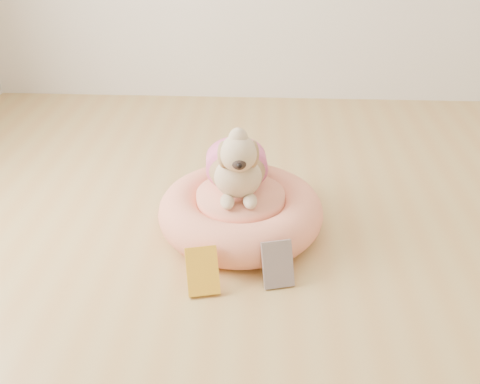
{
  "coord_description": "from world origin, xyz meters",
  "views": [
    {
      "loc": [
        -0.11,
        -1.33,
        1.29
      ],
      "look_at": [
        -0.21,
        0.55,
        0.21
      ],
      "focal_mm": 40.0,
      "sensor_mm": 36.0,
      "label": 1
    }
  ],
  "objects_px": {
    "pet_bed": "(241,212)",
    "book_white": "(278,264)",
    "book_yellow": "(202,271)",
    "dog": "(237,153)"
  },
  "relations": [
    {
      "from": "pet_bed",
      "to": "book_white",
      "type": "height_order",
      "value": "pet_bed"
    },
    {
      "from": "book_white",
      "to": "dog",
      "type": "bearing_deg",
      "value": 99.34
    },
    {
      "from": "book_yellow",
      "to": "book_white",
      "type": "height_order",
      "value": "book_white"
    },
    {
      "from": "pet_bed",
      "to": "book_white",
      "type": "relative_size",
      "value": 4.01
    },
    {
      "from": "dog",
      "to": "book_white",
      "type": "height_order",
      "value": "dog"
    },
    {
      "from": "dog",
      "to": "pet_bed",
      "type": "bearing_deg",
      "value": -72.02
    },
    {
      "from": "book_yellow",
      "to": "book_white",
      "type": "bearing_deg",
      "value": -2.82
    },
    {
      "from": "book_yellow",
      "to": "book_white",
      "type": "relative_size",
      "value": 1.01
    },
    {
      "from": "pet_bed",
      "to": "book_yellow",
      "type": "height_order",
      "value": "pet_bed"
    },
    {
      "from": "pet_bed",
      "to": "dog",
      "type": "relative_size",
      "value": 1.54
    }
  ]
}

